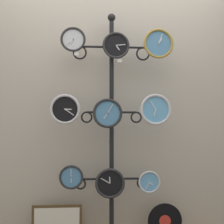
{
  "coord_description": "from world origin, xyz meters",
  "views": [
    {
      "loc": [
        -0.22,
        -2.45,
        1.06
      ],
      "look_at": [
        0.0,
        0.36,
        1.19
      ],
      "focal_mm": 50.0,
      "sensor_mm": 36.0,
      "label": 1
    }
  ],
  "objects_px": {
    "clock_top_right": "(158,44)",
    "clock_bottom_center": "(110,183)",
    "clock_bottom_right": "(149,182)",
    "clock_top_left": "(73,40)",
    "clock_middle_center": "(108,113)",
    "vinyl_record": "(165,221)",
    "display_stand": "(112,161)",
    "clock_top_center": "(116,45)",
    "clock_bottom_left": "(71,177)",
    "clock_middle_left": "(65,109)",
    "clock_middle_right": "(156,110)",
    "picture_frame": "(57,223)"
  },
  "relations": [
    {
      "from": "clock_top_right",
      "to": "clock_bottom_center",
      "type": "bearing_deg",
      "value": 178.55
    },
    {
      "from": "clock_bottom_center",
      "to": "clock_bottom_right",
      "type": "xyz_separation_m",
      "value": [
        0.35,
        -0.0,
        0.01
      ]
    },
    {
      "from": "clock_top_left",
      "to": "clock_bottom_right",
      "type": "bearing_deg",
      "value": -1.99
    },
    {
      "from": "clock_middle_center",
      "to": "vinyl_record",
      "type": "relative_size",
      "value": 0.85
    },
    {
      "from": "display_stand",
      "to": "clock_top_left",
      "type": "height_order",
      "value": "display_stand"
    },
    {
      "from": "clock_top_center",
      "to": "clock_bottom_center",
      "type": "height_order",
      "value": "clock_top_center"
    },
    {
      "from": "display_stand",
      "to": "clock_bottom_left",
      "type": "relative_size",
      "value": 9.98
    },
    {
      "from": "display_stand",
      "to": "clock_bottom_left",
      "type": "xyz_separation_m",
      "value": [
        -0.36,
        -0.08,
        -0.13
      ]
    },
    {
      "from": "clock_middle_left",
      "to": "clock_middle_right",
      "type": "bearing_deg",
      "value": 0.17
    },
    {
      "from": "clock_middle_right",
      "to": "clock_bottom_center",
      "type": "xyz_separation_m",
      "value": [
        -0.41,
        0.01,
        -0.65
      ]
    },
    {
      "from": "clock_bottom_center",
      "to": "display_stand",
      "type": "bearing_deg",
      "value": 78.07
    },
    {
      "from": "clock_top_left",
      "to": "clock_middle_center",
      "type": "relative_size",
      "value": 0.85
    },
    {
      "from": "clock_middle_left",
      "to": "clock_middle_right",
      "type": "relative_size",
      "value": 0.94
    },
    {
      "from": "clock_top_left",
      "to": "clock_bottom_left",
      "type": "relative_size",
      "value": 1.06
    },
    {
      "from": "clock_top_right",
      "to": "clock_bottom_left",
      "type": "distance_m",
      "value": 1.42
    },
    {
      "from": "clock_middle_left",
      "to": "clock_bottom_left",
      "type": "height_order",
      "value": "clock_middle_left"
    },
    {
      "from": "clock_top_center",
      "to": "clock_top_right",
      "type": "relative_size",
      "value": 0.89
    },
    {
      "from": "display_stand",
      "to": "clock_top_center",
      "type": "bearing_deg",
      "value": -67.74
    },
    {
      "from": "clock_middle_right",
      "to": "clock_middle_left",
      "type": "bearing_deg",
      "value": -179.83
    },
    {
      "from": "clock_top_center",
      "to": "clock_top_right",
      "type": "xyz_separation_m",
      "value": [
        0.38,
        -0.03,
        0.02
      ]
    },
    {
      "from": "clock_bottom_right",
      "to": "clock_middle_right",
      "type": "bearing_deg",
      "value": -2.29
    },
    {
      "from": "display_stand",
      "to": "clock_top_left",
      "type": "distance_m",
      "value": 1.15
    },
    {
      "from": "clock_top_left",
      "to": "clock_top_right",
      "type": "bearing_deg",
      "value": -2.22
    },
    {
      "from": "clock_top_center",
      "to": "picture_frame",
      "type": "height_order",
      "value": "clock_top_center"
    },
    {
      "from": "picture_frame",
      "to": "clock_top_center",
      "type": "bearing_deg",
      "value": -5.53
    },
    {
      "from": "clock_bottom_left",
      "to": "clock_top_right",
      "type": "bearing_deg",
      "value": -2.66
    },
    {
      "from": "clock_middle_center",
      "to": "picture_frame",
      "type": "height_order",
      "value": "clock_middle_center"
    },
    {
      "from": "clock_middle_right",
      "to": "vinyl_record",
      "type": "xyz_separation_m",
      "value": [
        0.09,
        0.05,
        -1.0
      ]
    },
    {
      "from": "clock_top_center",
      "to": "clock_middle_center",
      "type": "xyz_separation_m",
      "value": [
        -0.08,
        -0.01,
        -0.62
      ]
    },
    {
      "from": "clock_top_center",
      "to": "picture_frame",
      "type": "distance_m",
      "value": 1.67
    },
    {
      "from": "clock_middle_right",
      "to": "vinyl_record",
      "type": "distance_m",
      "value": 1.0
    },
    {
      "from": "clock_middle_left",
      "to": "clock_middle_right",
      "type": "distance_m",
      "value": 0.8
    },
    {
      "from": "clock_top_center",
      "to": "clock_bottom_left",
      "type": "height_order",
      "value": "clock_top_center"
    },
    {
      "from": "clock_top_right",
      "to": "vinyl_record",
      "type": "xyz_separation_m",
      "value": [
        0.06,
        0.05,
        -1.6
      ]
    },
    {
      "from": "clock_bottom_center",
      "to": "clock_middle_right",
      "type": "bearing_deg",
      "value": -1.03
    },
    {
      "from": "clock_middle_right",
      "to": "clock_bottom_right",
      "type": "bearing_deg",
      "value": 177.71
    },
    {
      "from": "clock_bottom_left",
      "to": "clock_bottom_center",
      "type": "height_order",
      "value": "clock_bottom_left"
    },
    {
      "from": "clock_bottom_center",
      "to": "clock_bottom_right",
      "type": "relative_size",
      "value": 1.33
    },
    {
      "from": "display_stand",
      "to": "clock_bottom_left",
      "type": "bearing_deg",
      "value": -167.78
    },
    {
      "from": "clock_top_left",
      "to": "clock_top_center",
      "type": "xyz_separation_m",
      "value": [
        0.39,
        0.0,
        -0.05
      ]
    },
    {
      "from": "clock_top_left",
      "to": "clock_bottom_left",
      "type": "bearing_deg",
      "value": 145.42
    },
    {
      "from": "clock_top_center",
      "to": "clock_middle_left",
      "type": "xyz_separation_m",
      "value": [
        -0.45,
        -0.03,
        -0.58
      ]
    },
    {
      "from": "display_stand",
      "to": "clock_middle_center",
      "type": "xyz_separation_m",
      "value": [
        -0.04,
        -0.1,
        0.43
      ]
    },
    {
      "from": "clock_top_right",
      "to": "display_stand",
      "type": "bearing_deg",
      "value": 164.62
    },
    {
      "from": "clock_bottom_center",
      "to": "vinyl_record",
      "type": "height_order",
      "value": "clock_bottom_center"
    },
    {
      "from": "vinyl_record",
      "to": "clock_middle_right",
      "type": "bearing_deg",
      "value": -151.55
    },
    {
      "from": "clock_bottom_right",
      "to": "clock_bottom_center",
      "type": "bearing_deg",
      "value": 179.19
    },
    {
      "from": "clock_middle_right",
      "to": "clock_bottom_center",
      "type": "distance_m",
      "value": 0.77
    },
    {
      "from": "clock_bottom_left",
      "to": "vinyl_record",
      "type": "distance_m",
      "value": 0.93
    },
    {
      "from": "clock_bottom_center",
      "to": "picture_frame",
      "type": "bearing_deg",
      "value": 171.22
    }
  ]
}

